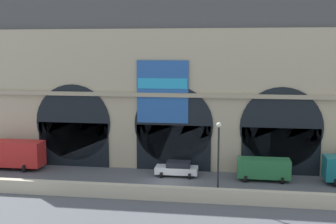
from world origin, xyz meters
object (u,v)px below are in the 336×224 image
(van_mideast, at_px, (263,168))
(street_lamp_quayside, at_px, (218,151))
(box_truck_west, at_px, (10,154))
(car_center, at_px, (177,169))

(van_mideast, bearing_deg, street_lamp_quayside, -124.28)
(street_lamp_quayside, bearing_deg, van_mideast, 55.72)
(box_truck_west, bearing_deg, van_mideast, -0.49)
(car_center, relative_size, van_mideast, 0.85)
(box_truck_west, xyz_separation_m, street_lamp_quayside, (22.93, -6.62, 2.71))
(car_center, distance_m, street_lamp_quayside, 8.70)
(van_mideast, xyz_separation_m, street_lamp_quayside, (-4.35, -6.39, 3.17))
(box_truck_west, relative_size, car_center, 1.70)
(box_truck_west, bearing_deg, car_center, -0.16)
(van_mideast, bearing_deg, car_center, 178.82)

